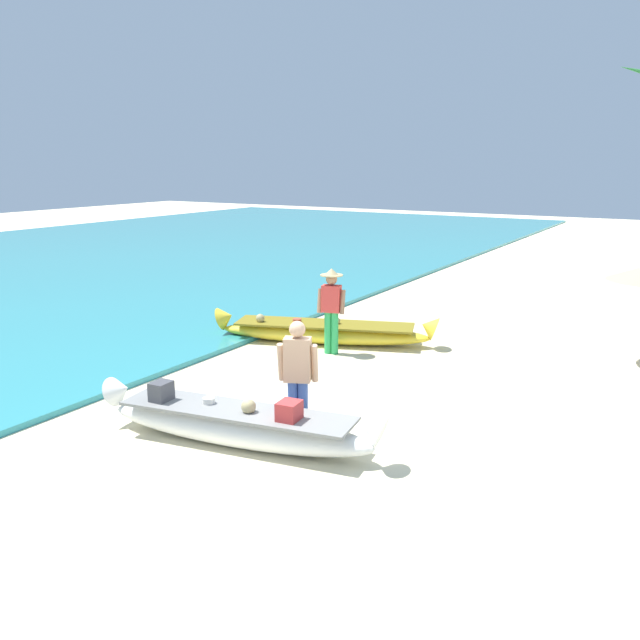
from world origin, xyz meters
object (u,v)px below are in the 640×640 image
Objects in this scene: person_vendor_hatted at (331,305)px; boat_white_foreground at (237,424)px; boat_yellow_midground at (324,332)px; person_tourist_customer at (298,373)px.

boat_white_foreground is at bearing -76.38° from person_vendor_hatted.
person_tourist_customer is at bearing -63.78° from boat_yellow_midground.
person_vendor_hatted is (0.53, -0.62, 0.75)m from boat_yellow_midground.
person_tourist_customer is (1.65, -3.81, -0.05)m from person_vendor_hatted.
person_vendor_hatted is at bearing 103.62° from boat_white_foreground.
person_vendor_hatted is 1.03× the size of person_tourist_customer.
boat_white_foreground is 2.47× the size of person_vendor_hatted.
boat_white_foreground is 4.61m from person_vendor_hatted.
boat_white_foreground reaches higher than boat_yellow_midground.
person_tourist_customer is (0.58, 0.61, 0.65)m from boat_white_foreground.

